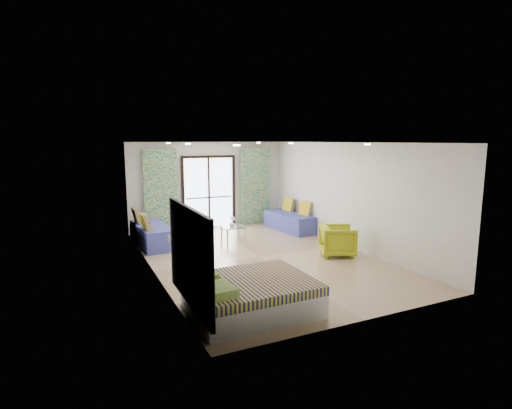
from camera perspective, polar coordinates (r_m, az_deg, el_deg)
name	(u,v)px	position (r m, az deg, el deg)	size (l,w,h in m)	color
floor	(260,257)	(9.60, 0.53, -7.49)	(5.00, 7.50, 0.01)	#957859
ceiling	(260,143)	(9.20, 0.55, 8.85)	(5.00, 7.50, 0.01)	silver
wall_back	(208,185)	(12.75, -6.81, 2.80)	(5.00, 0.01, 2.70)	silver
wall_front	(369,235)	(6.20, 15.82, -4.25)	(5.00, 0.01, 2.70)	silver
wall_left	(151,209)	(8.53, -14.76, -0.60)	(0.01, 7.50, 2.70)	silver
wall_right	(346,195)	(10.62, 12.78, 1.36)	(0.01, 7.50, 2.70)	silver
balcony_door	(209,188)	(12.74, -6.77, 2.38)	(1.76, 0.08, 2.28)	black
balcony_rail	(209,197)	(12.79, -6.75, 1.01)	(1.52, 0.03, 0.04)	#595451
curtain_left	(161,191)	(12.19, -13.46, 1.85)	(1.00, 0.10, 2.50)	beige
curtain_right	(255,186)	(13.17, -0.14, 2.63)	(1.00, 0.10, 2.50)	beige
downlight_a	(237,145)	(6.80, -2.78, 8.46)	(0.12, 0.12, 0.02)	#FFE0B2
downlight_b	(367,144)	(8.28, 15.62, 8.27)	(0.12, 0.12, 0.02)	#FFE0B2
downlight_c	(188,144)	(9.64, -9.70, 8.55)	(0.12, 0.12, 0.02)	#FFE0B2
downlight_d	(291,143)	(10.74, 5.01, 8.70)	(0.12, 0.12, 0.02)	#FFE0B2
downlight_e	(168,143)	(11.58, -12.40, 8.56)	(0.12, 0.12, 0.02)	#FFE0B2
downlight_f	(258,143)	(12.51, 0.35, 8.80)	(0.12, 0.12, 0.02)	#FFE0B2
headboard	(189,256)	(6.04, -9.51, -7.33)	(0.06, 2.10, 1.50)	black
switch_plate	(169,238)	(7.21, -12.31, -4.70)	(0.02, 0.10, 0.10)	silver
bed	(250,295)	(6.61, -0.89, -12.79)	(1.94, 1.58, 0.67)	silver
daybed_left	(152,234)	(10.92, -14.69, -4.12)	(0.89, 1.99, 0.96)	#3C4191
daybed_right	(291,221)	(12.37, 4.95, -2.33)	(0.92, 1.96, 0.93)	#3C4191
coffee_table	(233,228)	(11.12, -3.31, -3.36)	(0.60, 0.60, 0.67)	silver
vase	(232,224)	(11.05, -3.44, -2.79)	(0.16, 0.17, 0.16)	white
armchair	(338,239)	(9.83, 11.60, -4.86)	(0.78, 0.73, 0.80)	#A8B116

